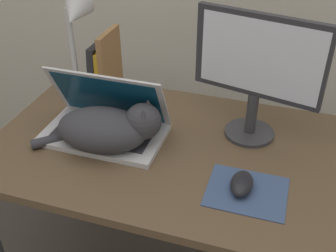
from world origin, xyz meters
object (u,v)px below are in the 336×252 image
object	(u,v)px
laptop	(105,123)
desk_lamp	(75,31)
computer_mouse	(242,184)
external_monitor	(257,69)
book_row	(105,67)
cat	(109,128)

from	to	relation	value
laptop	desk_lamp	size ratio (longest dim) A/B	0.97
computer_mouse	desk_lamp	xyz separation A→B (m)	(-0.66, 0.33, 0.25)
computer_mouse	laptop	bearing A→B (deg)	164.26
laptop	external_monitor	size ratio (longest dim) A/B	0.96
laptop	desk_lamp	xyz separation A→B (m)	(-0.18, 0.19, 0.23)
laptop	book_row	bearing A→B (deg)	114.04
cat	book_row	distance (m)	0.37
cat	computer_mouse	xyz separation A→B (m)	(0.43, -0.07, -0.05)
laptop	cat	size ratio (longest dim) A/B	0.99
external_monitor	computer_mouse	size ratio (longest dim) A/B	3.83
laptop	cat	bearing A→B (deg)	-54.36
external_monitor	desk_lamp	xyz separation A→B (m)	(-0.64, 0.05, 0.03)
laptop	book_row	distance (m)	0.30
computer_mouse	book_row	world-z (taller)	book_row
laptop	external_monitor	world-z (taller)	external_monitor
computer_mouse	cat	bearing A→B (deg)	170.32
computer_mouse	desk_lamp	bearing A→B (deg)	153.67
desk_lamp	cat	bearing A→B (deg)	-48.18
cat	book_row	world-z (taller)	book_row
cat	external_monitor	xyz separation A→B (m)	(0.41, 0.21, 0.17)
book_row	laptop	bearing A→B (deg)	-65.96
desk_lamp	book_row	bearing A→B (deg)	50.21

